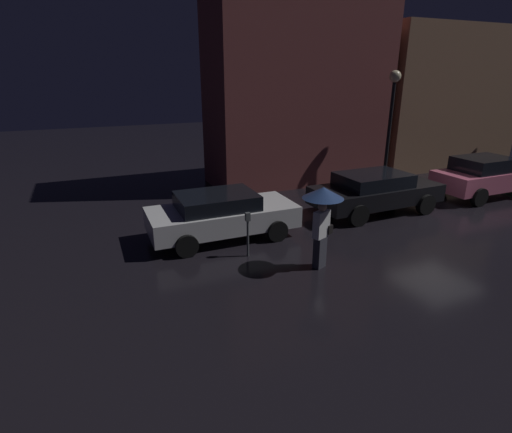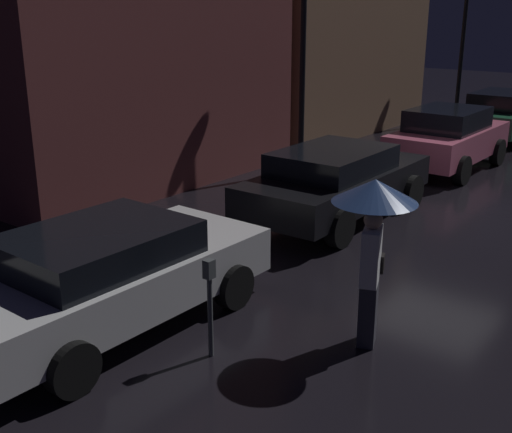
% 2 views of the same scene
% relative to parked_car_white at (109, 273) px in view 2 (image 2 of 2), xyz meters
% --- Properties ---
extents(ground_plane, '(60.00, 60.00, 0.00)m').
position_rel_parked_car_white_xyz_m(ground_plane, '(7.41, -1.37, -0.71)').
color(ground_plane, black).
extents(building_facade_right, '(7.88, 3.00, 6.72)m').
position_rel_parked_car_white_xyz_m(building_facade_right, '(13.51, 5.13, 2.64)').
color(building_facade_right, '#8C664C').
rests_on(building_facade_right, ground).
extents(parked_car_white, '(4.26, 2.04, 1.34)m').
position_rel_parked_car_white_xyz_m(parked_car_white, '(0.00, 0.00, 0.00)').
color(parked_car_white, silver).
rests_on(parked_car_white, ground).
extents(parked_car_black, '(4.54, 2.06, 1.37)m').
position_rel_parked_car_white_xyz_m(parked_car_black, '(5.58, 0.07, 0.03)').
color(parked_car_black, black).
rests_on(parked_car_black, ground).
extents(parked_car_pink, '(3.98, 1.94, 1.55)m').
position_rel_parked_car_white_xyz_m(parked_car_pink, '(10.65, -0.10, 0.10)').
color(parked_car_pink, '#DB6684').
rests_on(parked_car_pink, ground).
extents(parked_car_green, '(4.29, 1.98, 1.45)m').
position_rel_parked_car_white_xyz_m(parked_car_green, '(15.58, 0.11, 0.05)').
color(parked_car_green, '#1E5638').
rests_on(parked_car_green, ground).
extents(pedestrian_with_umbrella, '(0.98, 0.98, 2.06)m').
position_rel_parked_car_white_xyz_m(pedestrian_with_umbrella, '(1.59, -2.81, 0.88)').
color(pedestrian_with_umbrella, '#383842').
rests_on(pedestrian_with_umbrella, ground).
extents(parking_meter, '(0.12, 0.10, 1.21)m').
position_rel_parked_car_white_xyz_m(parking_meter, '(0.20, -1.52, 0.04)').
color(parking_meter, '#4C5154').
rests_on(parking_meter, ground).
extents(street_lamp_near, '(0.46, 0.46, 4.67)m').
position_rel_parked_car_white_xyz_m(street_lamp_near, '(8.18, 2.63, 2.65)').
color(street_lamp_near, black).
rests_on(street_lamp_near, ground).
extents(street_lamp_far, '(0.40, 0.40, 4.77)m').
position_rel_parked_car_white_xyz_m(street_lamp_far, '(17.78, 2.44, 2.49)').
color(street_lamp_far, black).
rests_on(street_lamp_far, ground).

